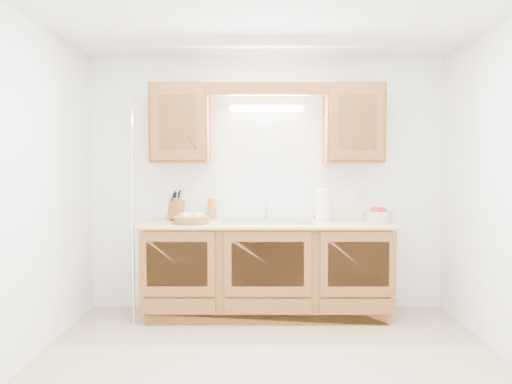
{
  "coord_description": "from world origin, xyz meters",
  "views": [
    {
      "loc": [
        -0.09,
        -3.47,
        1.42
      ],
      "look_at": [
        -0.1,
        0.85,
        1.2
      ],
      "focal_mm": 35.0,
      "sensor_mm": 36.0,
      "label": 1
    }
  ],
  "objects_px": {
    "fruit_basket": "(191,219)",
    "knife_block": "(176,209)",
    "apple_bowl": "(378,216)",
    "paper_towel": "(323,205)"
  },
  "relations": [
    {
      "from": "apple_bowl",
      "to": "paper_towel",
      "type": "bearing_deg",
      "value": 164.88
    },
    {
      "from": "knife_block",
      "to": "apple_bowl",
      "type": "distance_m",
      "value": 1.92
    },
    {
      "from": "knife_block",
      "to": "apple_bowl",
      "type": "xyz_separation_m",
      "value": [
        1.91,
        -0.17,
        -0.05
      ]
    },
    {
      "from": "fruit_basket",
      "to": "paper_towel",
      "type": "height_order",
      "value": "paper_towel"
    },
    {
      "from": "paper_towel",
      "to": "apple_bowl",
      "type": "bearing_deg",
      "value": -15.12
    },
    {
      "from": "fruit_basket",
      "to": "knife_block",
      "type": "xyz_separation_m",
      "value": [
        -0.18,
        0.27,
        0.06
      ]
    },
    {
      "from": "fruit_basket",
      "to": "knife_block",
      "type": "relative_size",
      "value": 1.1
    },
    {
      "from": "fruit_basket",
      "to": "knife_block",
      "type": "distance_m",
      "value": 0.33
    },
    {
      "from": "fruit_basket",
      "to": "apple_bowl",
      "type": "distance_m",
      "value": 1.73
    },
    {
      "from": "knife_block",
      "to": "paper_towel",
      "type": "relative_size",
      "value": 0.83
    }
  ]
}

